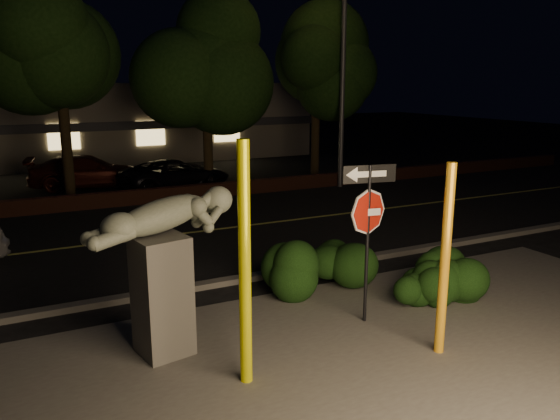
% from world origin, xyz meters
% --- Properties ---
extents(ground, '(90.00, 90.00, 0.00)m').
position_xyz_m(ground, '(0.00, 10.00, 0.00)').
color(ground, black).
rests_on(ground, ground).
extents(patio, '(14.00, 6.00, 0.02)m').
position_xyz_m(patio, '(0.00, -1.00, 0.01)').
color(patio, '#4C4944').
rests_on(patio, ground).
extents(road, '(80.00, 8.00, 0.01)m').
position_xyz_m(road, '(0.00, 7.00, 0.01)').
color(road, black).
rests_on(road, ground).
extents(lane_marking, '(80.00, 0.12, 0.00)m').
position_xyz_m(lane_marking, '(0.00, 7.00, 0.02)').
color(lane_marking, '#AFAC46').
rests_on(lane_marking, road).
extents(curb, '(80.00, 0.25, 0.12)m').
position_xyz_m(curb, '(0.00, 2.90, 0.06)').
color(curb, '#4C4944').
rests_on(curb, ground).
extents(brick_wall, '(40.00, 0.35, 0.50)m').
position_xyz_m(brick_wall, '(0.00, 11.30, 0.25)').
color(brick_wall, '#422015').
rests_on(brick_wall, ground).
extents(parking_lot, '(40.00, 12.00, 0.01)m').
position_xyz_m(parking_lot, '(0.00, 17.00, 0.01)').
color(parking_lot, black).
rests_on(parking_lot, ground).
extents(building, '(22.00, 10.20, 4.00)m').
position_xyz_m(building, '(0.00, 24.99, 2.00)').
color(building, slate).
rests_on(building, ground).
extents(tree_far_b, '(5.20, 5.20, 8.41)m').
position_xyz_m(tree_far_b, '(-2.50, 13.20, 6.05)').
color(tree_far_b, black).
rests_on(tree_far_b, ground).
extents(tree_far_c, '(4.80, 4.80, 7.84)m').
position_xyz_m(tree_far_c, '(2.50, 12.80, 5.66)').
color(tree_far_c, black).
rests_on(tree_far_c, ground).
extents(tree_far_d, '(4.40, 4.40, 7.42)m').
position_xyz_m(tree_far_d, '(7.50, 13.30, 5.42)').
color(tree_far_d, black).
rests_on(tree_far_d, ground).
extents(yellow_pole_left, '(0.17, 0.17, 3.35)m').
position_xyz_m(yellow_pole_left, '(-1.65, -0.72, 1.67)').
color(yellow_pole_left, '#E9E506').
rests_on(yellow_pole_left, ground).
extents(yellow_pole_right, '(0.15, 0.15, 2.93)m').
position_xyz_m(yellow_pole_right, '(1.31, -1.25, 1.47)').
color(yellow_pole_right, '#F7AA1D').
rests_on(yellow_pole_right, ground).
extents(signpost, '(0.91, 0.20, 2.73)m').
position_xyz_m(signpost, '(0.93, 0.16, 1.94)').
color(signpost, black).
rests_on(signpost, ground).
extents(sculpture, '(2.32, 1.02, 2.48)m').
position_xyz_m(sculpture, '(-2.40, 0.60, 1.53)').
color(sculpture, '#4C4944').
rests_on(sculpture, ground).
extents(hedge_center, '(2.42, 1.72, 1.15)m').
position_xyz_m(hedge_center, '(1.01, 1.90, 0.57)').
color(hedge_center, black).
rests_on(hedge_center, ground).
extents(hedge_right, '(1.82, 1.43, 1.06)m').
position_xyz_m(hedge_right, '(2.46, 0.34, 0.53)').
color(hedge_right, black).
rests_on(hedge_right, ground).
extents(hedge_far_right, '(1.82, 1.45, 1.10)m').
position_xyz_m(hedge_far_right, '(2.89, 0.35, 0.55)').
color(hedge_far_right, black).
rests_on(hedge_far_right, ground).
extents(streetlight, '(1.38, 0.48, 9.23)m').
position_xyz_m(streetlight, '(7.11, 10.93, 5.49)').
color(streetlight, '#4D4E52').
rests_on(streetlight, ground).
extents(parked_car_darkred, '(4.59, 2.42, 1.27)m').
position_xyz_m(parked_car_darkred, '(-1.65, 15.22, 0.63)').
color(parked_car_darkred, '#40140E').
rests_on(parked_car_darkred, ground).
extents(parked_car_dark, '(4.40, 2.49, 1.16)m').
position_xyz_m(parked_car_dark, '(1.36, 13.34, 0.58)').
color(parked_car_dark, black).
rests_on(parked_car_dark, ground).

